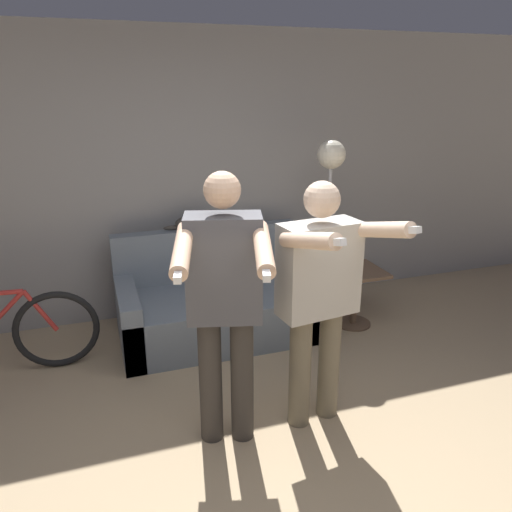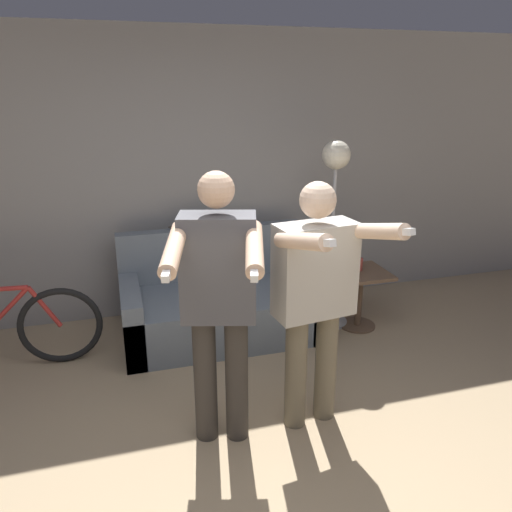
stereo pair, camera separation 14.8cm
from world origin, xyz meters
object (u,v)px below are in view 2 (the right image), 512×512
Objects in this scene: floor_lamp at (335,188)px; cup at (358,264)px; cat at (200,221)px; couch at (221,304)px; person_right at (316,290)px; side_table at (360,287)px; person_left at (219,297)px.

cup is (0.22, -0.11, -0.68)m from floor_lamp.
cat is 1.22m from floor_lamp.
couch reaches higher than cup.
person_right reaches higher than couch.
cup is at bearing 44.96° from person_right.
cup is at bearing 107.92° from side_table.
side_table is (1.23, -0.24, 0.12)m from couch.
person_left reaches higher than side_table.
floor_lamp is at bearing 54.16° from person_right.
floor_lamp reaches higher than person_right.
floor_lamp is (1.00, -0.09, 1.01)m from couch.
side_table is (1.53, 1.16, -0.58)m from person_left.
side_table is 0.21m from cup.
cup is (1.32, -0.54, -0.36)m from cat.
floor_lamp reaches higher than side_table.
cup is at bearing -22.21° from cat.
couch is at bearing 174.73° from floor_lamp.
floor_lamp is 0.93m from side_table.
cup is at bearing 53.62° from person_left.
person_left reaches higher than cat.
person_left reaches higher than person_right.
person_right is (0.30, -1.39, 0.66)m from couch.
side_table is (0.23, -0.15, -0.89)m from floor_lamp.
person_right is 2.96× the size of side_table.
couch is 1.26m from side_table.
cat is at bearing 95.35° from person_right.
side_table is at bearing 43.57° from person_right.
cup is (1.22, -0.20, 0.32)m from couch.
person_left is 1.75m from cat.
person_right is 1.55m from cup.
floor_lamp is (1.30, 1.30, 0.31)m from person_left.
person_right is at bearing -77.11° from cat.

